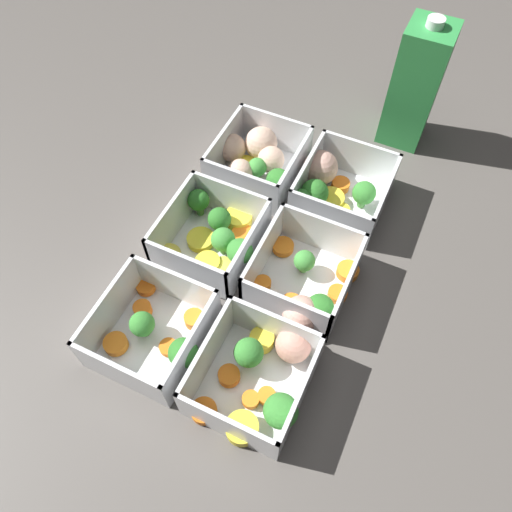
% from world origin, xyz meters
% --- Properties ---
extents(ground_plane, '(4.00, 4.00, 0.00)m').
position_xyz_m(ground_plane, '(0.00, 0.00, 0.00)').
color(ground_plane, '#56514C').
extents(container_near_left, '(0.13, 0.14, 0.07)m').
position_xyz_m(container_near_left, '(-0.16, -0.07, 0.03)').
color(container_near_left, white).
rests_on(container_near_left, ground_plane).
extents(container_near_center, '(0.14, 0.13, 0.07)m').
position_xyz_m(container_near_center, '(-0.00, -0.06, 0.02)').
color(container_near_center, white).
rests_on(container_near_center, ground_plane).
extents(container_near_right, '(0.13, 0.13, 0.07)m').
position_xyz_m(container_near_right, '(0.15, -0.06, 0.02)').
color(container_near_right, white).
rests_on(container_near_right, ground_plane).
extents(container_far_left, '(0.13, 0.14, 0.07)m').
position_xyz_m(container_far_left, '(-0.15, 0.05, 0.03)').
color(container_far_left, white).
rests_on(container_far_left, ground_plane).
extents(container_far_center, '(0.15, 0.13, 0.07)m').
position_xyz_m(container_far_center, '(0.02, 0.08, 0.02)').
color(container_far_center, white).
rests_on(container_far_center, ground_plane).
extents(container_far_right, '(0.16, 0.12, 0.07)m').
position_xyz_m(container_far_right, '(0.15, 0.07, 0.02)').
color(container_far_right, white).
rests_on(container_far_right, ground_plane).
extents(juice_carton, '(0.07, 0.07, 0.20)m').
position_xyz_m(juice_carton, '(-0.33, 0.11, 0.10)').
color(juice_carton, green).
rests_on(juice_carton, ground_plane).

